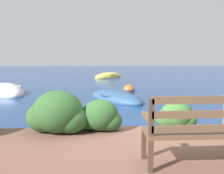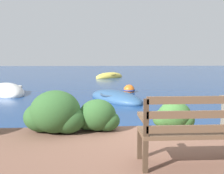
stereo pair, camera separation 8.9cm
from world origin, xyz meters
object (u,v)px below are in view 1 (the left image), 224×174
at_px(rowboat_mid, 7,92).
at_px(rowboat_far, 108,77).
at_px(rowboat_nearest, 115,98).
at_px(mooring_buoy, 129,90).
at_px(park_bench, 197,129).

bearing_deg(rowboat_mid, rowboat_far, 119.37).
distance_m(rowboat_nearest, rowboat_mid, 5.06).
relative_size(rowboat_far, mooring_buoy, 4.85).
xyz_separation_m(park_bench, mooring_buoy, (0.23, 8.26, -0.61)).
distance_m(rowboat_nearest, mooring_buoy, 2.16).
bearing_deg(park_bench, rowboat_far, 89.73).
bearing_deg(park_bench, rowboat_mid, 121.07).
xyz_separation_m(rowboat_nearest, rowboat_far, (0.25, 10.06, 0.01)).
height_order(park_bench, rowboat_far, park_bench).
distance_m(rowboat_mid, rowboat_far, 9.47).
distance_m(park_bench, rowboat_far, 16.32).
xyz_separation_m(rowboat_nearest, rowboat_mid, (-4.66, 1.96, 0.01)).
xyz_separation_m(rowboat_mid, rowboat_far, (4.91, 8.10, -0.00)).
xyz_separation_m(park_bench, rowboat_nearest, (-0.55, 6.25, -0.65)).
bearing_deg(rowboat_far, park_bench, -134.18).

